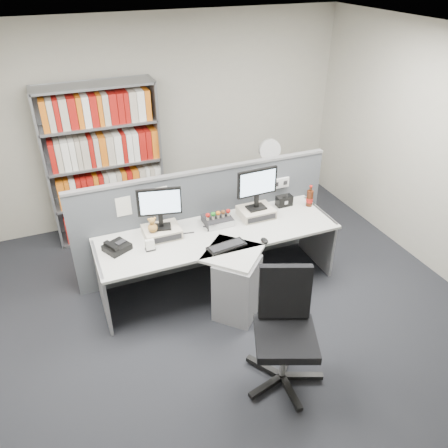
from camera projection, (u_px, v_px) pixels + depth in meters
name	position (u px, v px, depth m)	size (l,w,h in m)	color
ground	(248.00, 332.00, 4.56)	(5.50, 5.50, 0.00)	#24262B
room_shell	(254.00, 171.00, 3.62)	(5.04, 5.54, 2.72)	#B2AF9F
partition	(205.00, 219.00, 5.21)	(3.00, 0.08, 1.27)	#50545B
desk	(226.00, 264.00, 4.79)	(2.60, 1.20, 0.72)	beige
monitor_riser_left	(162.00, 232.00, 4.74)	(0.38, 0.31, 0.10)	#BDB19C
monitor_riser_right	(256.00, 212.00, 5.09)	(0.38, 0.31, 0.10)	#BDB19C
monitor_left	(160.00, 205.00, 4.57)	(0.45, 0.18, 0.46)	black
monitor_right	(257.00, 186.00, 4.92)	(0.47, 0.16, 0.48)	black
desktop_pc	(218.00, 220.00, 4.96)	(0.30, 0.27, 0.08)	black
figurines	(217.00, 214.00, 4.90)	(0.29, 0.05, 0.09)	#BDB19C
keyboard	(227.00, 246.00, 4.58)	(0.42, 0.20, 0.03)	black
mouse	(264.00, 241.00, 4.65)	(0.07, 0.11, 0.04)	black
desk_phone	(116.00, 247.00, 4.52)	(0.30, 0.29, 0.10)	black
desk_calendar	(150.00, 246.00, 4.52)	(0.10, 0.08, 0.12)	black
plush_toy	(152.00, 226.00, 4.61)	(0.10, 0.10, 0.17)	#AB7B39
speaker	(284.00, 201.00, 5.30)	(0.19, 0.10, 0.12)	black
cola_bottle	(310.00, 198.00, 5.28)	(0.08, 0.08, 0.26)	#3F190A
shelving_unit	(105.00, 166.00, 5.69)	(1.41, 0.40, 2.00)	gray
filing_cabinet	(267.00, 196.00, 6.33)	(0.45, 0.61, 0.70)	gray
desk_fan	(269.00, 152.00, 5.99)	(0.29, 0.17, 0.49)	white
office_chair	(285.00, 326.00, 3.83)	(0.71, 0.72, 1.07)	silver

